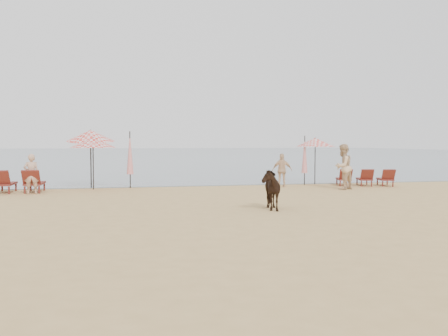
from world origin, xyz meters
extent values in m
plane|color=tan|center=(0.00, 0.00, 0.00)|extent=(120.00, 120.00, 0.00)
cube|color=#51606B|center=(0.00, 80.00, 0.00)|extent=(160.00, 140.00, 0.06)
cube|color=maroon|center=(-8.18, 8.84, 0.36)|extent=(0.70, 1.45, 0.08)
cube|color=maroon|center=(-8.20, 8.07, 0.64)|extent=(0.68, 0.49, 0.63)
cube|color=maroon|center=(-7.06, 8.81, 0.36)|extent=(0.70, 1.45, 0.08)
cube|color=maroon|center=(-7.08, 8.04, 0.64)|extent=(0.68, 0.49, 0.63)
cube|color=maroon|center=(6.66, 8.98, 0.30)|extent=(0.90, 1.33, 0.07)
cube|color=maroon|center=(6.46, 8.36, 0.55)|extent=(0.66, 0.55, 0.53)
cube|color=maroon|center=(7.57, 8.70, 0.30)|extent=(0.90, 1.33, 0.07)
cube|color=maroon|center=(7.38, 8.08, 0.55)|extent=(0.66, 0.55, 0.53)
cube|color=maroon|center=(8.48, 8.41, 0.30)|extent=(0.90, 1.33, 0.07)
cube|color=maroon|center=(8.29, 7.79, 0.55)|extent=(0.66, 0.55, 0.53)
cylinder|color=black|center=(-4.76, 9.47, 1.03)|extent=(0.05, 0.05, 2.06)
cone|color=red|center=(-4.76, 9.47, 2.01)|extent=(1.97, 1.97, 0.42)
sphere|color=black|center=(-4.76, 9.47, 2.20)|extent=(0.07, 0.07, 0.07)
cylinder|color=black|center=(-4.90, 10.41, 1.19)|extent=(0.06, 0.06, 2.39)
cone|color=red|center=(-4.90, 10.41, 2.33)|extent=(2.11, 2.15, 0.72)
sphere|color=black|center=(-4.90, 10.41, 2.55)|extent=(0.09, 0.09, 0.09)
cylinder|color=black|center=(5.61, 9.92, 1.04)|extent=(0.05, 0.05, 2.08)
cone|color=red|center=(5.61, 9.92, 2.03)|extent=(1.85, 1.85, 0.42)
sphere|color=black|center=(5.61, 9.92, 2.22)|extent=(0.07, 0.07, 0.07)
cylinder|color=black|center=(-3.19, 9.85, 1.26)|extent=(0.05, 0.05, 2.52)
cone|color=red|center=(-3.19, 9.85, 1.56)|extent=(0.31, 0.31, 1.89)
cylinder|color=black|center=(4.94, 9.57, 1.17)|extent=(0.05, 0.05, 2.35)
cone|color=red|center=(4.94, 9.57, 1.45)|extent=(0.29, 0.29, 1.76)
imported|color=black|center=(0.66, 1.76, 0.63)|extent=(0.85, 1.55, 1.25)
imported|color=tan|center=(-7.07, 8.09, 0.79)|extent=(0.60, 0.42, 1.58)
imported|color=tan|center=(5.72, 7.14, 0.98)|extent=(1.20, 1.13, 1.96)
imported|color=#DDB48A|center=(3.56, 8.83, 0.76)|extent=(0.96, 0.61, 1.52)
camera|label=1|loc=(-3.93, -12.63, 2.05)|focal=40.00mm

